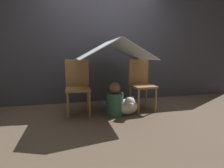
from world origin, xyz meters
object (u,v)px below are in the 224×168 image
chair_left (78,85)px  person_front (115,101)px  dog (127,106)px  chair_right (141,82)px

chair_left → person_front: size_ratio=1.67×
chair_left → dog: size_ratio=2.45×
chair_right → dog: bearing=-148.4°
person_front → dog: person_front is taller
chair_left → chair_right: size_ratio=1.00×
chair_left → chair_right: same height
chair_left → dog: (0.81, -0.26, -0.36)m
person_front → dog: size_ratio=1.47×
chair_left → dog: chair_left is taller
chair_right → person_front: (-0.56, -0.20, -0.28)m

